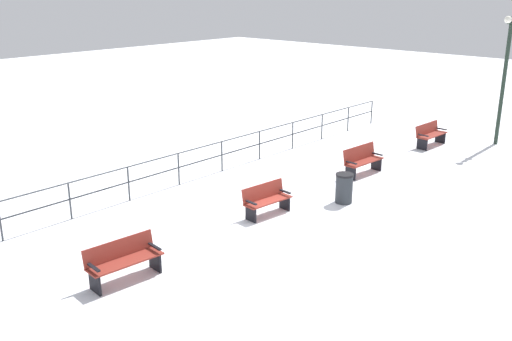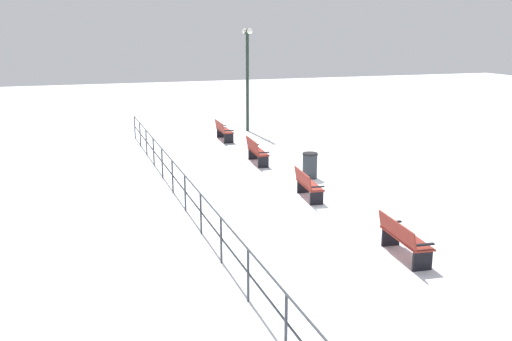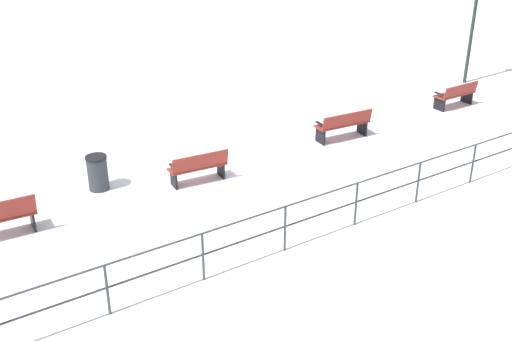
# 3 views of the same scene
# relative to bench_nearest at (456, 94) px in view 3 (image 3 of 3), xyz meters

# --- Properties ---
(ground_plane) EXTENTS (80.00, 80.00, 0.00)m
(ground_plane) POSITION_rel_bench_nearest_xyz_m (-0.07, 9.75, -0.44)
(ground_plane) COLOR white
(ground_plane) RESTS_ON ground
(bench_nearest) EXTENTS (0.56, 1.52, 0.84)m
(bench_nearest) POSITION_rel_bench_nearest_xyz_m (0.00, 0.00, 0.00)
(bench_nearest) COLOR maroon
(bench_nearest) RESTS_ON ground
(bench_second) EXTENTS (0.70, 1.72, 0.88)m
(bench_second) POSITION_rel_bench_nearest_xyz_m (-0.09, 4.88, 0.03)
(bench_second) COLOR maroon
(bench_second) RESTS_ON ground
(bench_third) EXTENTS (0.65, 1.53, 0.86)m
(bench_third) POSITION_rel_bench_nearest_xyz_m (-0.28, 9.76, 0.01)
(bench_third) COLOR maroon
(bench_third) RESTS_ON ground
(waterfront_railing) EXTENTS (0.05, 23.14, 1.07)m
(waterfront_railing) POSITION_rel_bench_nearest_xyz_m (-4.01, 9.75, 0.28)
(waterfront_railing) COLOR #383D42
(waterfront_railing) RESTS_ON ground
(trash_bin) EXTENTS (0.52, 0.52, 0.89)m
(trash_bin) POSITION_rel_bench_nearest_xyz_m (0.79, 12.00, 0.01)
(trash_bin) COLOR #2D3338
(trash_bin) RESTS_ON ground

